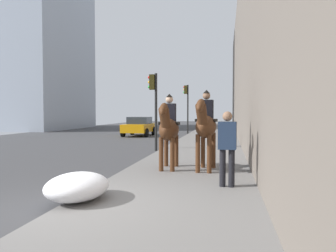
{
  "coord_description": "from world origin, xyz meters",
  "views": [
    {
      "loc": [
        -5.63,
        -2.97,
        1.81
      ],
      "look_at": [
        4.0,
        -1.28,
        1.4
      ],
      "focal_mm": 36.0,
      "sensor_mm": 36.0,
      "label": 1
    }
  ],
  "objects_px": {
    "pedestrian_greeting": "(227,144)",
    "traffic_light_far_curb": "(187,101)",
    "mounted_horse_near": "(169,128)",
    "traffic_light_near_curb": "(154,99)",
    "car_near_lane": "(139,126)",
    "mounted_horse_far": "(206,125)"
  },
  "relations": [
    {
      "from": "pedestrian_greeting",
      "to": "traffic_light_far_curb",
      "type": "relative_size",
      "value": 0.42
    },
    {
      "from": "pedestrian_greeting",
      "to": "traffic_light_far_curb",
      "type": "height_order",
      "value": "traffic_light_far_curb"
    },
    {
      "from": "mounted_horse_far",
      "to": "mounted_horse_near",
      "type": "bearing_deg",
      "value": -89.01
    },
    {
      "from": "mounted_horse_far",
      "to": "traffic_light_far_curb",
      "type": "height_order",
      "value": "traffic_light_far_curb"
    },
    {
      "from": "traffic_light_far_curb",
      "to": "car_near_lane",
      "type": "bearing_deg",
      "value": 134.91
    },
    {
      "from": "pedestrian_greeting",
      "to": "traffic_light_near_curb",
      "type": "height_order",
      "value": "traffic_light_near_curb"
    },
    {
      "from": "mounted_horse_near",
      "to": "traffic_light_far_curb",
      "type": "bearing_deg",
      "value": -176.05
    },
    {
      "from": "mounted_horse_near",
      "to": "traffic_light_far_curb",
      "type": "height_order",
      "value": "traffic_light_far_curb"
    },
    {
      "from": "traffic_light_near_curb",
      "to": "mounted_horse_near",
      "type": "bearing_deg",
      "value": -163.39
    },
    {
      "from": "mounted_horse_far",
      "to": "traffic_light_far_curb",
      "type": "xyz_separation_m",
      "value": [
        18.23,
        2.7,
        1.29
      ]
    },
    {
      "from": "mounted_horse_far",
      "to": "car_near_lane",
      "type": "height_order",
      "value": "mounted_horse_far"
    },
    {
      "from": "mounted_horse_near",
      "to": "traffic_light_near_curb",
      "type": "relative_size",
      "value": 0.62
    },
    {
      "from": "car_near_lane",
      "to": "traffic_light_near_curb",
      "type": "distance_m",
      "value": 10.09
    },
    {
      "from": "mounted_horse_near",
      "to": "traffic_light_far_curb",
      "type": "relative_size",
      "value": 0.55
    },
    {
      "from": "mounted_horse_far",
      "to": "traffic_light_near_curb",
      "type": "height_order",
      "value": "traffic_light_near_curb"
    },
    {
      "from": "car_near_lane",
      "to": "mounted_horse_near",
      "type": "bearing_deg",
      "value": 18.3
    },
    {
      "from": "traffic_light_near_curb",
      "to": "traffic_light_far_curb",
      "type": "bearing_deg",
      "value": -0.12
    },
    {
      "from": "car_near_lane",
      "to": "traffic_light_near_curb",
      "type": "height_order",
      "value": "traffic_light_near_curb"
    },
    {
      "from": "car_near_lane",
      "to": "traffic_light_far_curb",
      "type": "xyz_separation_m",
      "value": [
        3.23,
        -3.24,
        1.97
      ]
    },
    {
      "from": "mounted_horse_near",
      "to": "car_near_lane",
      "type": "relative_size",
      "value": 0.58
    },
    {
      "from": "mounted_horse_near",
      "to": "traffic_light_near_curb",
      "type": "bearing_deg",
      "value": -164.52
    },
    {
      "from": "car_near_lane",
      "to": "traffic_light_far_curb",
      "type": "bearing_deg",
      "value": 135.18
    }
  ]
}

